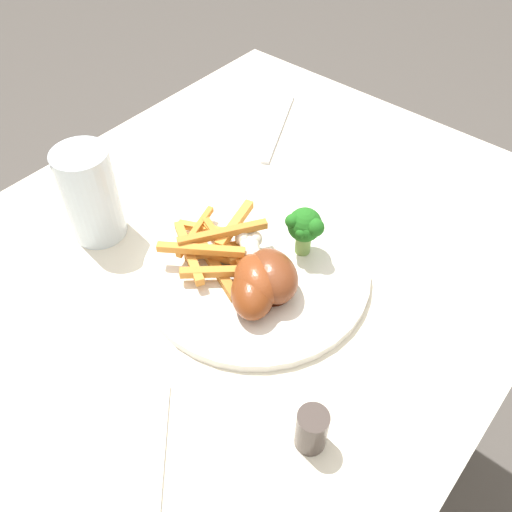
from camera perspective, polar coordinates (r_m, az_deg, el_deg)
ground_plane at (r=1.31m, az=-1.81°, el=-22.93°), size 6.00×6.00×0.00m
dining_table at (r=0.77m, az=-2.86°, el=-7.71°), size 0.91×0.67×0.73m
dinner_plate at (r=0.65m, az=0.00°, el=-1.55°), size 0.27×0.27×0.01m
broccoli_floret_front at (r=0.64m, az=5.19°, el=3.03°), size 0.04×0.05×0.07m
carrot_fries_pile at (r=0.65m, az=-4.37°, el=0.95°), size 0.14×0.13×0.04m
chicken_drumstick_near at (r=0.60m, az=-0.31°, el=-3.38°), size 0.12×0.10×0.04m
chicken_drumstick_far at (r=0.60m, az=0.07°, el=-2.39°), size 0.09×0.11×0.05m
chicken_drumstick_extra at (r=0.61m, az=1.29°, el=-2.11°), size 0.09×0.12×0.05m
fork at (r=0.89m, az=2.40°, el=13.41°), size 0.18×0.09×0.00m
water_glass at (r=0.69m, az=-17.07°, el=6.19°), size 0.07×0.07×0.13m
napkin at (r=0.56m, az=-18.75°, el=-19.48°), size 0.22×0.22×0.00m
pepper_shaker at (r=0.52m, az=5.89°, el=-17.77°), size 0.03×0.03×0.05m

